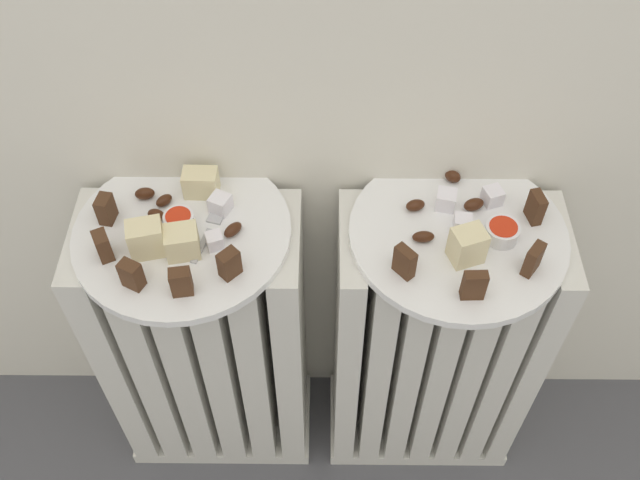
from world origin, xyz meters
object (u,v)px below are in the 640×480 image
jam_bowl_right (502,231)px  radiator_left (209,347)px  radiator_right (431,348)px  jam_bowl_left (179,221)px  fork (209,232)px  plate_left (182,232)px  plate_right (458,234)px

jam_bowl_right → radiator_left: bearing=178.6°
radiator_right → jam_bowl_left: (-0.37, 0.00, 0.31)m
fork → jam_bowl_left: bearing=169.6°
radiator_left → plate_left: bearing=90.0°
radiator_left → jam_bowl_right: size_ratio=12.75×
radiator_right → plate_right: (0.00, 0.00, 0.29)m
jam_bowl_right → plate_left: bearing=178.6°
radiator_left → fork: bearing=-6.9°
plate_right → jam_bowl_right: jam_bowl_right is taller
radiator_left → radiator_right: size_ratio=1.00×
radiator_left → plate_right: 0.47m
jam_bowl_right → radiator_right: bearing=169.1°
fork → plate_left: bearing=173.1°
fork → jam_bowl_right: bearing=-0.9°
radiator_right → plate_right: 0.29m
plate_right → jam_bowl_left: bearing=179.6°
radiator_left → plate_right: plate_right is taller
jam_bowl_left → jam_bowl_right: 0.42m
jam_bowl_left → jam_bowl_right: (0.42, -0.01, -0.00)m
jam_bowl_right → fork: bearing=179.1°
jam_bowl_left → jam_bowl_right: size_ratio=0.91×
plate_left → jam_bowl_left: 0.02m
plate_right → fork: (-0.33, -0.00, 0.01)m
plate_left → jam_bowl_right: bearing=-1.4°
fork → radiator_left: bearing=173.1°
radiator_left → fork: size_ratio=6.19×
plate_right → fork: bearing=-179.2°
radiator_right → fork: bearing=-179.2°
radiator_left → fork: 0.30m
plate_right → fork: size_ratio=3.15×
radiator_left → plate_right: bearing=0.0°
plate_left → radiator_left: bearing=-90.0°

